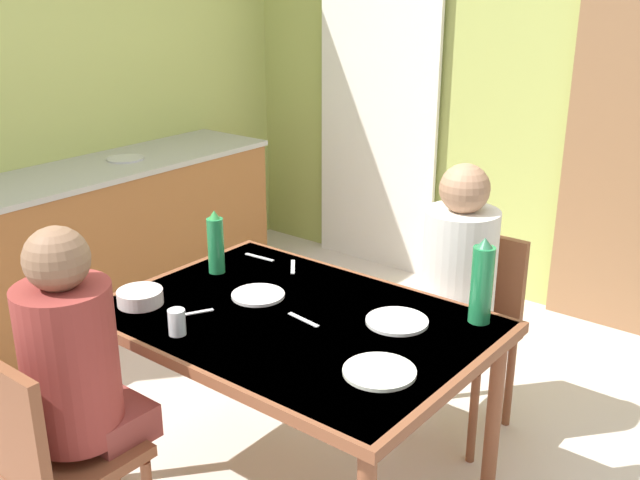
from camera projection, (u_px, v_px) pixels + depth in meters
name	position (u px, v px, depth m)	size (l,w,h in m)	color
ground_plane	(266.00, 465.00, 3.08)	(5.87, 5.87, 0.00)	beige
wall_back	(527.00, 60.00, 4.24)	(4.24, 0.10, 2.88)	#A8B45B
wall_left	(61.00, 61.00, 4.18)	(0.10, 3.38, 2.88)	#ABB75F
door_wooden	(640.00, 156.00, 3.92)	(0.80, 0.05, 2.00)	#8D6442
curtain_panel	(378.00, 87.00, 4.80)	(0.90, 0.03, 2.42)	white
kitchen_counter	(79.00, 250.00, 4.15)	(0.61, 2.49, 0.91)	brown
dining_table	(294.00, 335.00, 2.70)	(1.36, 0.96, 0.75)	brown
chair_near_diner	(46.00, 455.00, 2.33)	(0.40, 0.40, 0.87)	brown
chair_far_diner	(469.00, 321.00, 3.21)	(0.40, 0.40, 0.87)	brown
person_near_diner	(74.00, 358.00, 2.33)	(0.30, 0.37, 0.77)	brown
person_far_diner	(458.00, 270.00, 3.01)	(0.30, 0.37, 0.77)	white
water_bottle_green_near	(216.00, 243.00, 3.02)	(0.07, 0.07, 0.27)	#228147
water_bottle_green_far	(482.00, 283.00, 2.59)	(0.08, 0.08, 0.31)	#207B45
serving_bowl_center	(140.00, 297.00, 2.76)	(0.17, 0.17, 0.06)	silver
dinner_plate_near_left	(258.00, 295.00, 2.83)	(0.20, 0.20, 0.01)	white
dinner_plate_near_right	(397.00, 321.00, 2.62)	(0.22, 0.22, 0.01)	white
dinner_plate_far_center	(379.00, 371.00, 2.30)	(0.23, 0.23, 0.01)	white
drinking_glass_by_near_diner	(177.00, 322.00, 2.53)	(0.06, 0.06, 0.09)	silver
cutlery_knife_near	(259.00, 257.00, 3.22)	(0.15, 0.02, 0.00)	silver
cutlery_fork_near	(293.00, 267.00, 3.11)	(0.15, 0.02, 0.00)	silver
cutlery_knife_far	(303.00, 320.00, 2.64)	(0.15, 0.02, 0.00)	silver
cutlery_fork_far	(193.00, 313.00, 2.69)	(0.15, 0.02, 0.00)	silver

